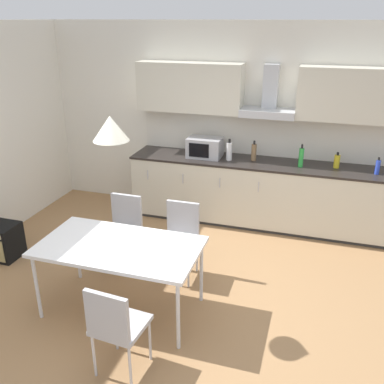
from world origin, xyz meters
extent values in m
cube|color=#9E754C|center=(0.00, 0.00, -0.01)|extent=(7.99, 7.52, 0.02)
cube|color=silver|center=(0.00, 2.56, 1.38)|extent=(6.40, 0.10, 2.77)
cube|color=#333333|center=(0.66, 2.18, 0.03)|extent=(3.59, 0.60, 0.05)
cube|color=beige|center=(0.66, 2.18, 0.48)|extent=(3.74, 0.66, 0.85)
cube|color=#282321|center=(0.66, 2.18, 0.92)|extent=(3.76, 0.68, 0.03)
cube|color=silver|center=(-0.94, 1.84, 0.69)|extent=(0.01, 0.01, 0.14)
cube|color=silver|center=(-0.40, 1.84, 0.69)|extent=(0.01, 0.01, 0.14)
cube|color=silver|center=(0.13, 1.84, 0.69)|extent=(0.01, 0.01, 0.14)
cube|color=silver|center=(0.66, 1.84, 0.69)|extent=(0.01, 0.01, 0.14)
cube|color=silver|center=(0.66, 2.49, 1.22)|extent=(3.74, 0.02, 0.57)
cube|color=beige|center=(-0.45, 2.34, 1.88)|extent=(1.50, 0.34, 0.68)
cube|color=beige|center=(1.78, 2.34, 1.88)|extent=(1.50, 0.34, 0.68)
cube|color=#B7BABF|center=(0.66, 2.32, 1.59)|extent=(0.73, 0.40, 0.10)
cube|color=#B7BABF|center=(0.66, 2.43, 1.91)|extent=(0.20, 0.16, 0.63)
cube|color=#ADADB2|center=(-0.18, 2.18, 1.07)|extent=(0.48, 0.34, 0.28)
cube|color=black|center=(-0.22, 2.00, 1.07)|extent=(0.29, 0.01, 0.20)
cylinder|color=yellow|center=(1.63, 2.23, 1.02)|extent=(0.08, 0.08, 0.17)
cylinder|color=black|center=(1.63, 2.23, 1.13)|extent=(0.03, 0.03, 0.04)
cylinder|color=blue|center=(2.12, 2.12, 1.02)|extent=(0.06, 0.06, 0.18)
cylinder|color=black|center=(2.12, 2.12, 1.14)|extent=(0.02, 0.02, 0.04)
cylinder|color=brown|center=(0.52, 2.22, 1.05)|extent=(0.07, 0.07, 0.23)
cylinder|color=black|center=(0.52, 2.22, 1.19)|extent=(0.03, 0.03, 0.05)
cylinder|color=green|center=(1.17, 2.12, 1.06)|extent=(0.06, 0.06, 0.26)
cylinder|color=black|center=(1.17, 2.12, 1.22)|extent=(0.03, 0.03, 0.06)
cylinder|color=white|center=(0.18, 2.13, 1.06)|extent=(0.08, 0.08, 0.25)
cylinder|color=black|center=(0.18, 2.13, 1.21)|extent=(0.03, 0.03, 0.05)
cube|color=white|center=(-0.37, -0.24, 0.73)|extent=(1.58, 0.86, 0.04)
cylinder|color=silver|center=(-1.10, -0.61, 0.35)|extent=(0.04, 0.04, 0.71)
cylinder|color=silver|center=(0.36, -0.61, 0.35)|extent=(0.04, 0.04, 0.71)
cylinder|color=silver|center=(-1.10, 0.13, 0.35)|extent=(0.04, 0.04, 0.71)
cylinder|color=silver|center=(0.36, 0.13, 0.35)|extent=(0.04, 0.04, 0.71)
cube|color=#B2B2B7|center=(-0.02, 0.49, 0.45)|extent=(0.40, 0.40, 0.04)
cube|color=#B2B2B7|center=(-0.02, 0.67, 0.67)|extent=(0.38, 0.04, 0.40)
cylinder|color=silver|center=(0.16, 0.33, 0.21)|extent=(0.02, 0.02, 0.43)
cylinder|color=silver|center=(-0.18, 0.32, 0.21)|extent=(0.02, 0.02, 0.43)
cylinder|color=silver|center=(0.15, 0.67, 0.21)|extent=(0.02, 0.02, 0.43)
cylinder|color=silver|center=(-0.19, 0.66, 0.21)|extent=(0.02, 0.02, 0.43)
cube|color=#B2B2B7|center=(-0.02, -0.97, 0.45)|extent=(0.43, 0.43, 0.04)
cube|color=#B2B2B7|center=(-0.03, -1.15, 0.67)|extent=(0.38, 0.07, 0.40)
cylinder|color=silver|center=(-0.17, -0.79, 0.21)|extent=(0.02, 0.02, 0.43)
cylinder|color=silver|center=(0.17, -0.82, 0.21)|extent=(0.02, 0.02, 0.43)
cylinder|color=silver|center=(-0.20, -1.12, 0.21)|extent=(0.02, 0.02, 0.43)
cylinder|color=silver|center=(0.14, -1.15, 0.21)|extent=(0.02, 0.02, 0.43)
cube|color=#B2B2B7|center=(-0.73, 0.49, 0.45)|extent=(0.40, 0.40, 0.04)
cube|color=#B2B2B7|center=(-0.72, 0.67, 0.67)|extent=(0.38, 0.04, 0.40)
cylinder|color=silver|center=(-0.56, 0.32, 0.21)|extent=(0.02, 0.02, 0.43)
cylinder|color=silver|center=(-0.90, 0.33, 0.21)|extent=(0.02, 0.02, 0.43)
cylinder|color=silver|center=(-0.55, 0.66, 0.21)|extent=(0.02, 0.02, 0.43)
cylinder|color=silver|center=(-0.89, 0.67, 0.21)|extent=(0.02, 0.02, 0.43)
cone|color=silver|center=(-0.37, -0.24, 1.90)|extent=(0.32, 0.32, 0.22)
camera|label=1|loc=(1.38, -3.51, 2.80)|focal=40.00mm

